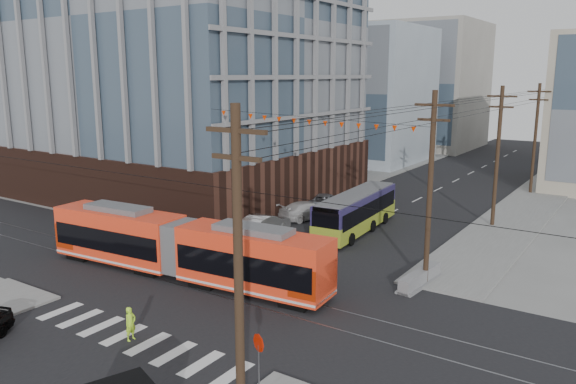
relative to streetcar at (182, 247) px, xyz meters
name	(u,v)px	position (x,y,z in m)	size (l,w,h in m)	color
ground	(182,316)	(3.93, -4.11, -1.82)	(160.00, 160.00, 0.00)	slate
office_building	(179,49)	(-18.07, 18.89, 12.48)	(30.00, 25.00, 28.60)	#381E16
bg_bldg_nw_near	(356,95)	(-13.07, 47.89, 7.18)	(18.00, 16.00, 18.00)	#8C99A5
bg_bldg_nw_far	(428,86)	(-10.07, 67.89, 8.18)	(16.00, 18.00, 20.00)	gray
utility_pole_near	(239,283)	(12.43, -10.11, 3.68)	(0.30, 0.30, 11.00)	black
utility_pole_far	(559,128)	(12.43, 51.89, 3.68)	(0.30, 0.30, 11.00)	black
streetcar	(182,247)	(0.00, 0.00, 0.00)	(18.90, 2.66, 3.64)	#FF3B1B
city_bus	(356,212)	(4.05, 14.67, -0.27)	(2.37, 10.93, 3.10)	#28214E
parked_car_silver	(264,225)	(-1.20, 9.84, -1.01)	(1.71, 4.92, 1.62)	#B9B9B9
parked_car_white	(307,210)	(-1.01, 15.77, -1.08)	(2.08, 5.12, 1.49)	silver
parked_car_grey	(325,201)	(-1.66, 19.81, -1.13)	(2.30, 4.99, 1.39)	slate
pedestrian	(131,324)	(3.81, -7.25, -1.03)	(0.57, 0.38, 1.58)	#BCFF2C
stop_sign	(259,367)	(11.34, -7.67, -0.65)	(0.71, 0.71, 2.34)	#B41300
jersey_barrier	(420,278)	(12.23, 6.55, -1.40)	(0.95, 4.22, 0.84)	slate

